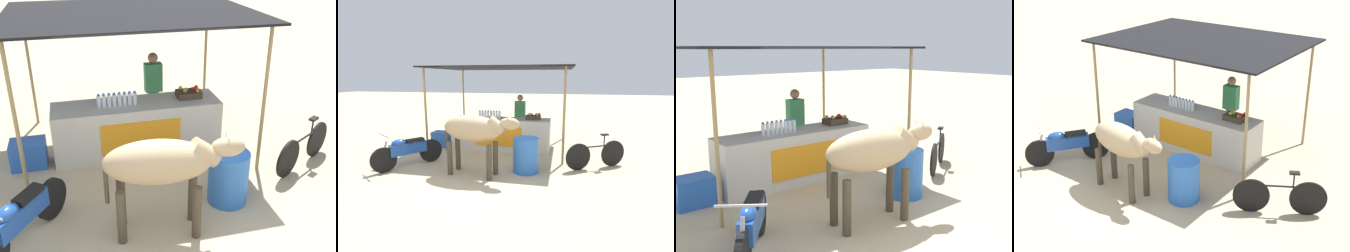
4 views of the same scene
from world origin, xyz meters
TOP-DOWN VIEW (x-y plane):
  - ground_plane at (0.00, 0.00)m, footprint 60.00×60.00m
  - stall_counter at (0.00, 2.20)m, footprint 3.00×0.82m
  - stall_awning at (0.00, 2.50)m, footprint 4.20×3.20m
  - water_bottle_row at (-0.35, 2.15)m, footprint 0.70×0.07m
  - fruit_crate at (1.00, 2.25)m, footprint 0.44×0.32m
  - vendor_behind_counter at (0.47, 2.95)m, footprint 0.34×0.22m
  - cooler_box at (-1.94, 2.10)m, footprint 0.60×0.44m
  - water_barrel at (1.04, 0.33)m, footprint 0.60×0.60m
  - cow at (-0.06, -0.10)m, footprint 1.85×0.71m
  - motorcycle_parked at (-1.88, 0.06)m, footprint 1.09×1.53m
  - bicycle_leaning at (2.69, 0.96)m, footprint 1.46×0.87m

SIDE VIEW (x-z plane):
  - ground_plane at x=0.00m, z-range 0.00..0.00m
  - cooler_box at x=-1.94m, z-range 0.00..0.48m
  - bicycle_leaning at x=2.69m, z-range -0.08..0.77m
  - water_barrel at x=1.04m, z-range 0.00..0.82m
  - motorcycle_parked at x=-1.88m, z-range -0.02..0.88m
  - stall_counter at x=0.00m, z-range 0.00..0.96m
  - vendor_behind_counter at x=0.47m, z-range 0.02..1.67m
  - cow at x=-0.06m, z-range 0.32..1.75m
  - fruit_crate at x=1.00m, z-range 0.94..1.13m
  - water_bottle_row at x=-0.35m, z-range 0.95..1.20m
  - stall_awning at x=0.00m, z-range 1.16..3.67m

